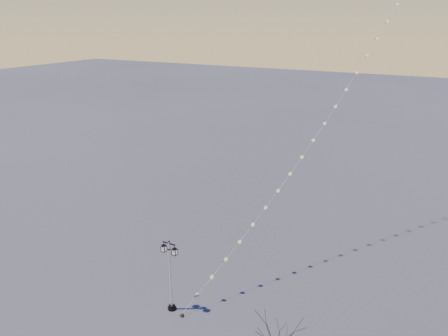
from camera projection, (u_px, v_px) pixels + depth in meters
The scene contains 2 objects.
street_lamp at pixel (170, 272), 29.77m from camera, with size 1.38×0.60×5.42m.
kite_train at pixel (366, 26), 36.13m from camera, with size 14.30×37.28×37.74m.
Camera 1 is at (13.14, -18.95, 19.45)m, focal length 34.98 mm.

